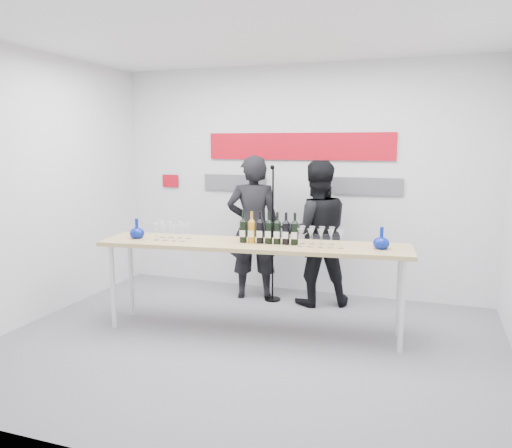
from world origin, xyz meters
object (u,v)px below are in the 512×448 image
(presenter_left, at_px, (253,228))
(mic_stand, at_px, (273,260))
(presenter_right, at_px, (316,233))
(tasting_table, at_px, (253,250))

(presenter_left, relative_size, mic_stand, 1.07)
(presenter_right, height_order, mic_stand, presenter_right)
(presenter_left, bearing_deg, tasting_table, 91.85)
(presenter_right, distance_m, mic_stand, 0.65)
(presenter_left, bearing_deg, mic_stand, 153.12)
(presenter_left, relative_size, presenter_right, 1.03)
(presenter_right, xyz_separation_m, mic_stand, (-0.54, -0.06, -0.37))
(tasting_table, xyz_separation_m, mic_stand, (-0.13, 1.10, -0.37))
(tasting_table, bearing_deg, presenter_left, 102.63)
(presenter_right, relative_size, mic_stand, 1.04)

